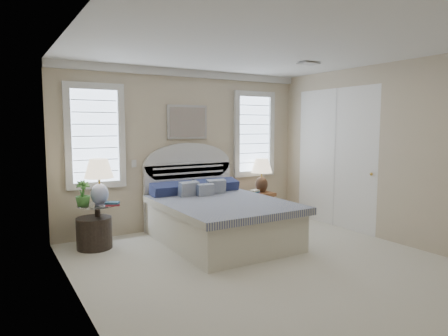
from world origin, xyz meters
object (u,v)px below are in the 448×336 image
Objects in this scene: lamp_right at (262,171)px; lamp_left at (99,176)px; bed at (217,216)px; floor_pot at (94,233)px; nightstand_right at (259,200)px; side_table_left at (98,221)px.

lamp_left is at bearing -176.47° from lamp_right.
bed is 1.81m from floor_pot.
lamp_right reaches higher than floor_pot.
nightstand_right is 0.54m from lamp_right.
lamp_right is at bearing 2.76° from side_table_left.
side_table_left is 1.19× the size of nightstand_right.
floor_pot is (-0.07, -0.05, -0.16)m from side_table_left.
nightstand_right is at bearing 2.84° from floor_pot.
bed is 4.58× the size of floor_pot.
lamp_left is 1.06× the size of lamp_right.
lamp_left is (-2.92, -0.14, 0.65)m from nightstand_right.
side_table_left is 1.00× the size of lamp_right.
bed is 3.41× the size of lamp_left.
bed reaches higher than nightstand_right.
nightstand_right is at bearing 1.94° from side_table_left.
bed is 1.75m from side_table_left.
bed is at bearing -17.55° from floor_pot.
floor_pot is 3.18m from lamp_right.
bed reaches higher than lamp_left.
side_table_left is at bearing -177.24° from lamp_right.
bed is at bearing -151.96° from lamp_right.
bed is 3.61× the size of side_table_left.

